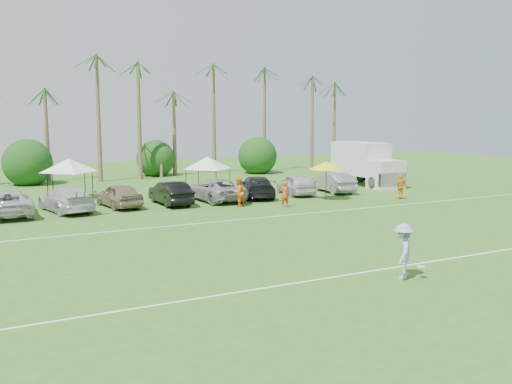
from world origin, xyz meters
name	(u,v)px	position (x,y,z in m)	size (l,w,h in m)	color
ground	(360,294)	(0.00, 0.00, 0.00)	(120.00, 120.00, 0.00)	#32621D
field_lines	(249,245)	(0.00, 8.00, 0.01)	(80.00, 12.10, 0.01)	white
palm_tree_4	(48,97)	(-4.00, 38.00, 7.48)	(2.40, 2.40, 8.90)	brown
palm_tree_5	(95,87)	(0.00, 38.00, 8.35)	(2.40, 2.40, 9.90)	brown
palm_tree_6	(139,79)	(4.00, 38.00, 9.21)	(2.40, 2.40, 10.90)	brown
palm_tree_7	(179,71)	(8.00, 38.00, 10.06)	(2.40, 2.40, 11.90)	brown
palm_tree_8	(227,100)	(13.00, 38.00, 7.48)	(2.40, 2.40, 8.90)	brown
palm_tree_9	(271,92)	(18.00, 38.00, 8.35)	(2.40, 2.40, 9.90)	brown
palm_tree_10	(311,85)	(23.00, 38.00, 9.21)	(2.40, 2.40, 10.90)	brown
palm_tree_11	(342,78)	(27.00, 38.00, 10.06)	(2.40, 2.40, 11.90)	brown
bush_tree_1	(26,162)	(-6.00, 39.00, 1.80)	(4.00, 4.00, 4.00)	brown
bush_tree_2	(158,158)	(6.00, 39.00, 1.80)	(4.00, 4.00, 4.00)	brown
bush_tree_3	(249,155)	(16.00, 39.00, 1.80)	(4.00, 4.00, 4.00)	brown
sideline_player_a	(285,194)	(7.08, 16.74, 0.83)	(0.61, 0.40, 1.66)	#D44C17
sideline_player_b	(238,192)	(4.53, 18.25, 0.94)	(0.92, 0.71, 1.89)	orange
sideline_player_c	(401,187)	(16.01, 15.90, 0.88)	(1.03, 0.43, 1.76)	orange
box_truck	(366,163)	(19.25, 23.73, 1.92)	(2.90, 7.05, 3.59)	silver
canopy_tent_left	(69,159)	(-4.36, 27.21, 2.82)	(4.07, 4.07, 3.30)	black
canopy_tent_right	(207,157)	(5.49, 25.53, 2.74)	(3.95, 3.95, 3.20)	black
market_umbrella	(326,165)	(11.21, 18.08, 2.42)	(2.42, 2.42, 2.70)	black
frisbee_player	(403,251)	(2.44, 0.74, 0.99)	(1.44, 1.42, 1.99)	#959ED4
parked_car_2	(8,203)	(-8.87, 21.35, 0.77)	(2.54, 5.51, 1.53)	silver
parked_car_3	(66,199)	(-5.59, 21.41, 0.77)	(2.15, 5.28, 1.53)	silver
parked_car_4	(119,195)	(-2.31, 21.62, 0.77)	(1.81, 4.50, 1.53)	gray
parked_car_5	(170,193)	(0.98, 21.18, 0.77)	(1.62, 4.65, 1.53)	black
parked_car_6	(215,190)	(4.26, 21.39, 0.77)	(2.54, 5.51, 1.53)	#96989D
parked_car_7	(256,187)	(7.54, 21.53, 0.77)	(2.15, 5.28, 1.53)	black
parked_car_8	(296,184)	(10.83, 21.44, 0.77)	(1.81, 4.50, 1.53)	silver
parked_car_9	(333,182)	(14.11, 21.26, 0.77)	(1.62, 4.65, 1.53)	gray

